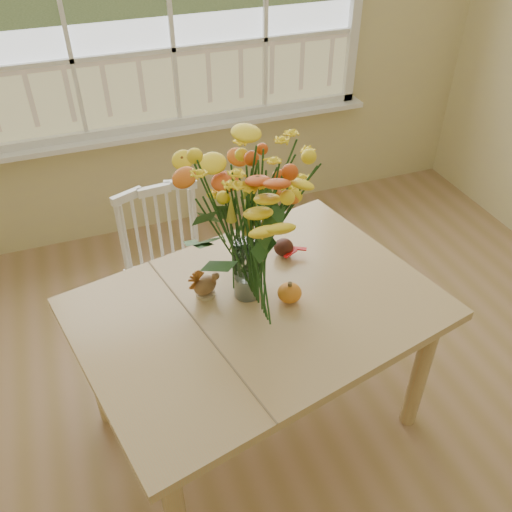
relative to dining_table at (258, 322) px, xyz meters
name	(u,v)px	position (x,y,z in m)	size (l,w,h in m)	color
wall_back	(168,10)	(0.11, 1.70, 0.74)	(4.00, 0.02, 2.70)	beige
dining_table	(258,322)	(0.00, 0.00, 0.00)	(1.48, 1.20, 0.70)	tan
windsor_chair	(168,265)	(-0.22, 0.64, -0.13)	(0.42, 0.40, 0.84)	white
flower_vase	(246,219)	(-0.02, 0.08, 0.44)	(0.49, 0.49, 0.58)	white
pumpkin	(289,294)	(0.12, -0.02, 0.13)	(0.09, 0.09, 0.07)	orange
turkey_figurine	(205,285)	(-0.17, 0.12, 0.14)	(0.11, 0.10, 0.12)	#CCB78C
dark_gourd	(284,248)	(0.21, 0.25, 0.13)	(0.13, 0.08, 0.07)	#38160F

